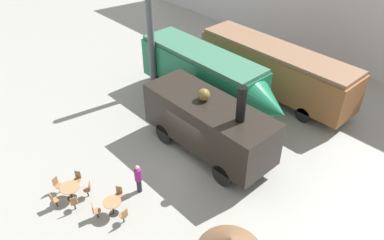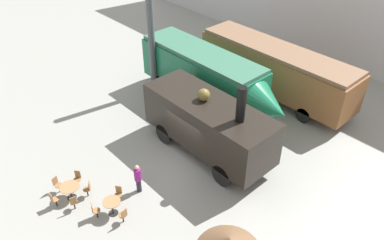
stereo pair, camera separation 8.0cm
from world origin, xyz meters
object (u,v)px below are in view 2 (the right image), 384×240
(passenger_coach_wooden, at_px, (275,68))
(streamlined_locomotive, at_px, (211,77))
(steam_locomotive, at_px, (208,122))
(visitor_person, at_px, (138,178))
(cafe_chair_0, at_px, (53,199))
(cafe_table_near, at_px, (70,189))
(cafe_table_mid, at_px, (112,204))

(passenger_coach_wooden, height_order, streamlined_locomotive, streamlined_locomotive)
(streamlined_locomotive, xyz_separation_m, steam_locomotive, (3.15, -3.28, -0.16))
(steam_locomotive, distance_m, visitor_person, 4.58)
(visitor_person, bearing_deg, cafe_chair_0, -117.52)
(cafe_table_near, distance_m, visitor_person, 3.18)
(steam_locomotive, bearing_deg, cafe_table_mid, -88.07)
(passenger_coach_wooden, distance_m, steam_locomotive, 7.51)
(streamlined_locomotive, distance_m, cafe_chair_0, 11.34)
(cafe_table_near, xyz_separation_m, cafe_chair_0, (0.02, -0.82, -0.06))
(passenger_coach_wooden, distance_m, streamlined_locomotive, 4.48)
(cafe_table_mid, relative_size, visitor_person, 0.50)
(streamlined_locomotive, distance_m, cafe_table_mid, 10.10)
(visitor_person, bearing_deg, cafe_table_near, -124.71)
(steam_locomotive, xyz_separation_m, visitor_person, (-0.13, -4.45, -1.08))
(cafe_table_near, relative_size, cafe_table_mid, 1.12)
(visitor_person, bearing_deg, passenger_coach_wooden, 96.00)
(passenger_coach_wooden, distance_m, cafe_table_mid, 13.67)
(passenger_coach_wooden, relative_size, cafe_chair_0, 12.48)
(passenger_coach_wooden, height_order, steam_locomotive, steam_locomotive)
(cafe_chair_0, bearing_deg, passenger_coach_wooden, -3.22)
(streamlined_locomotive, distance_m, cafe_table_near, 10.51)
(streamlined_locomotive, height_order, cafe_chair_0, streamlined_locomotive)
(passenger_coach_wooden, xyz_separation_m, cafe_table_mid, (1.58, -13.51, -1.36))
(steam_locomotive, xyz_separation_m, cafe_table_near, (-1.94, -7.05, -1.39))
(steam_locomotive, relative_size, visitor_person, 4.59)
(cafe_chair_0, relative_size, visitor_person, 0.54)
(streamlined_locomotive, height_order, cafe_table_mid, streamlined_locomotive)
(cafe_chair_0, bearing_deg, visitor_person, -28.70)
(cafe_table_mid, bearing_deg, steam_locomotive, 91.93)
(streamlined_locomotive, height_order, cafe_table_near, streamlined_locomotive)
(steam_locomotive, bearing_deg, streamlined_locomotive, 133.88)
(cafe_table_mid, bearing_deg, cafe_table_near, -156.70)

